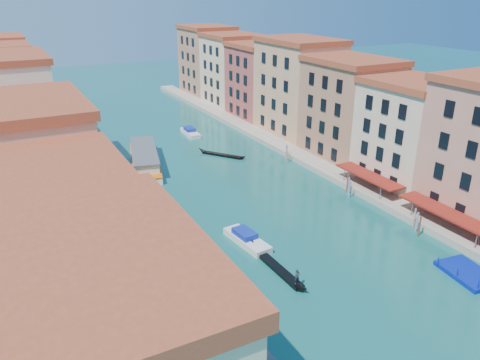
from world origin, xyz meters
name	(u,v)px	position (x,y,z in m)	size (l,w,h in m)	color
left_bank_palazzos	(18,134)	(-26.00, 64.68, 9.71)	(12.80, 128.40, 21.00)	#CBB88B
right_bank_palazzos	(314,97)	(30.00, 65.00, 9.75)	(12.80, 128.40, 21.00)	#A53F37
quay	(280,146)	(22.00, 65.00, 0.50)	(4.00, 140.00, 1.00)	gray
restaurant_awnings	(454,216)	(22.19, 23.00, 2.99)	(3.20, 44.55, 3.12)	maroon
mooring_poles_right	(401,215)	(19.10, 28.80, 1.30)	(1.44, 54.24, 3.20)	brown
vaporetto_far	(145,158)	(-5.62, 67.95, 1.39)	(9.45, 21.32, 3.09)	white
gondola_fore	(277,266)	(-2.29, 26.90, 0.42)	(1.38, 12.43, 2.48)	black
gondola_far	(221,154)	(9.18, 66.23, 0.32)	(7.20, 9.43, 1.57)	black
motorboat_mid	(246,239)	(-2.52, 33.95, 0.62)	(3.26, 7.93, 1.60)	silver
motorboat_far	(190,132)	(9.25, 82.42, 0.61)	(2.72, 7.64, 1.56)	silver
blue_dock	(468,273)	(16.46, 15.77, 0.27)	(5.08, 6.91, 0.53)	#051D95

